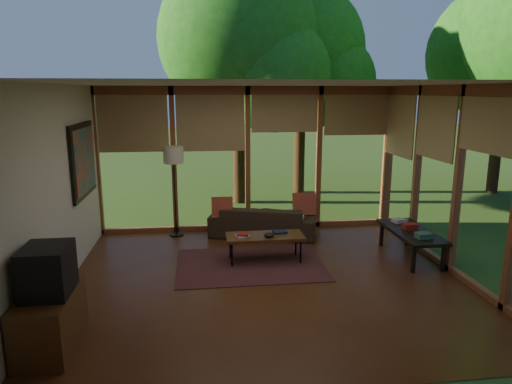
{
  "coord_description": "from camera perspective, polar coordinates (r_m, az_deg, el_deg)",
  "views": [
    {
      "loc": [
        -0.89,
        -5.97,
        2.61
      ],
      "look_at": [
        -0.07,
        0.7,
        1.12
      ],
      "focal_mm": 32.0,
      "sensor_mm": 36.0,
      "label": 1
    }
  ],
  "objects": [
    {
      "name": "floor",
      "position": [
        6.57,
        1.35,
        -10.88
      ],
      "size": [
        5.5,
        5.5,
        0.0
      ],
      "primitive_type": "plane",
      "color": "#592D17",
      "rests_on": "ground"
    },
    {
      "name": "ceiling",
      "position": [
        6.03,
        1.49,
        13.36
      ],
      "size": [
        5.5,
        5.5,
        0.0
      ],
      "primitive_type": "plane",
      "rotation": [
        3.14,
        0.0,
        0.0
      ],
      "color": "silver",
      "rests_on": "ground"
    },
    {
      "name": "wall_left",
      "position": [
        6.37,
        -23.85,
        0.03
      ],
      "size": [
        0.04,
        5.0,
        2.7
      ],
      "primitive_type": "cube",
      "color": "beige",
      "rests_on": "ground"
    },
    {
      "name": "wall_front",
      "position": [
        3.8,
        7.02,
        -7.0
      ],
      "size": [
        5.5,
        0.04,
        2.7
      ],
      "primitive_type": "cube",
      "color": "beige",
      "rests_on": "ground"
    },
    {
      "name": "window_wall_back",
      "position": [
        8.61,
        -1.04,
        4.1
      ],
      "size": [
        5.5,
        0.12,
        2.7
      ],
      "primitive_type": "cube",
      "color": "brown",
      "rests_on": "ground"
    },
    {
      "name": "window_wall_right",
      "position": [
        7.1,
        23.93,
        1.21
      ],
      "size": [
        0.12,
        5.0,
        2.7
      ],
      "primitive_type": "cube",
      "color": "brown",
      "rests_on": "ground"
    },
    {
      "name": "exterior_lawn",
      "position": [
        16.76,
        25.1,
        2.36
      ],
      "size": [
        40.0,
        40.0,
        0.0
      ],
      "primitive_type": "plane",
      "color": "#345520",
      "rests_on": "ground"
    },
    {
      "name": "tree_nw",
      "position": [
        10.78,
        -2.28,
        18.58
      ],
      "size": [
        3.59,
        3.59,
        5.55
      ],
      "color": "#3C2615",
      "rests_on": "ground"
    },
    {
      "name": "tree_ne",
      "position": [
        11.92,
        5.63,
        17.23
      ],
      "size": [
        3.16,
        3.16,
        5.19
      ],
      "color": "#3C2615",
      "rests_on": "ground"
    },
    {
      "name": "tree_far",
      "position": [
        13.13,
        27.97,
        14.99
      ],
      "size": [
        3.37,
        3.37,
        5.19
      ],
      "color": "#3C2615",
      "rests_on": "ground"
    },
    {
      "name": "rug",
      "position": [
        7.09,
        -0.73,
        -9.04
      ],
      "size": [
        2.24,
        1.58,
        0.01
      ],
      "primitive_type": "cube",
      "color": "maroon",
      "rests_on": "floor"
    },
    {
      "name": "sofa",
      "position": [
        8.38,
        0.9,
        -3.63
      ],
      "size": [
        2.05,
        1.24,
        0.56
      ],
      "primitive_type": "imported",
      "rotation": [
        0.0,
        0.0,
        2.87
      ],
      "color": "#34261A",
      "rests_on": "floor"
    },
    {
      "name": "pillow_left",
      "position": [
        8.18,
        -4.26,
        -1.97
      ],
      "size": [
        0.37,
        0.2,
        0.39
      ],
      "primitive_type": "cube",
      "rotation": [
        -0.21,
        0.0,
        0.0
      ],
      "color": "maroon",
      "rests_on": "sofa"
    },
    {
      "name": "pillow_right",
      "position": [
        8.38,
        6.04,
        -1.54
      ],
      "size": [
        0.41,
        0.22,
        0.43
      ],
      "primitive_type": "cube",
      "rotation": [
        -0.21,
        0.0,
        0.0
      ],
      "color": "maroon",
      "rests_on": "sofa"
    },
    {
      "name": "ct_book_lower",
      "position": [
        7.01,
        -1.66,
        -5.53
      ],
      "size": [
        0.23,
        0.2,
        0.03
      ],
      "primitive_type": "cube",
      "rotation": [
        0.0,
        0.0,
        0.29
      ],
      "color": "beige",
      "rests_on": "coffee_table"
    },
    {
      "name": "ct_book_upper",
      "position": [
        7.0,
        -1.66,
        -5.3
      ],
      "size": [
        0.19,
        0.15,
        0.03
      ],
      "primitive_type": "cube",
      "rotation": [
        0.0,
        0.0,
        -0.12
      ],
      "color": "maroon",
      "rests_on": "coffee_table"
    },
    {
      "name": "ct_book_side",
      "position": [
        7.21,
        3.02,
        -5.02
      ],
      "size": [
        0.23,
        0.19,
        0.03
      ],
      "primitive_type": "cube",
      "rotation": [
        0.0,
        0.0,
        0.16
      ],
      "color": "black",
      "rests_on": "coffee_table"
    },
    {
      "name": "ct_bowl",
      "position": [
        7.0,
        1.66,
        -5.37
      ],
      "size": [
        0.16,
        0.16,
        0.07
      ],
      "primitive_type": "ellipsoid",
      "color": "black",
      "rests_on": "coffee_table"
    },
    {
      "name": "media_cabinet",
      "position": [
        5.32,
        -24.31,
        -14.42
      ],
      "size": [
        0.5,
        1.0,
        0.6
      ],
      "primitive_type": "cube",
      "color": "#583418",
      "rests_on": "floor"
    },
    {
      "name": "television",
      "position": [
        5.1,
        -24.65,
        -8.89
      ],
      "size": [
        0.45,
        0.55,
        0.5
      ],
      "primitive_type": "cube",
      "color": "black",
      "rests_on": "media_cabinet"
    },
    {
      "name": "console_book_a",
      "position": [
        7.3,
        20.21,
        -5.12
      ],
      "size": [
        0.24,
        0.18,
        0.08
      ],
      "primitive_type": "cube",
      "rotation": [
        0.0,
        0.0,
        0.07
      ],
      "color": "#376151",
      "rests_on": "side_console"
    },
    {
      "name": "console_book_b",
      "position": [
        7.68,
        18.7,
        -4.09
      ],
      "size": [
        0.21,
        0.15,
        0.1
      ],
      "primitive_type": "cube",
      "rotation": [
        0.0,
        0.0,
        0.01
      ],
      "color": "maroon",
      "rests_on": "side_console"
    },
    {
      "name": "console_book_c",
      "position": [
        8.03,
        17.47,
        -3.43
      ],
      "size": [
        0.25,
        0.21,
        0.06
      ],
      "primitive_type": "cube",
      "rotation": [
        0.0,
        0.0,
        0.3
      ],
      "color": "beige",
      "rests_on": "side_console"
    },
    {
      "name": "floor_lamp",
      "position": [
        8.28,
        -10.27,
        3.96
      ],
      "size": [
        0.36,
        0.36,
        1.65
      ],
      "color": "black",
      "rests_on": "floor"
    },
    {
      "name": "coffee_table",
      "position": [
        7.11,
        1.13,
        -5.68
      ],
      "size": [
        1.2,
        0.5,
        0.43
      ],
      "color": "#583418",
      "rests_on": "floor"
    },
    {
      "name": "side_console",
      "position": [
        7.66,
        18.81,
        -4.86
      ],
      "size": [
        0.6,
        1.4,
        0.46
      ],
      "color": "black",
      "rests_on": "floor"
    },
    {
      "name": "wall_painting",
      "position": [
        7.66,
        -20.78,
        3.75
      ],
      "size": [
        0.06,
        1.35,
        1.15
      ],
      "color": "black",
      "rests_on": "wall_left"
    }
  ]
}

